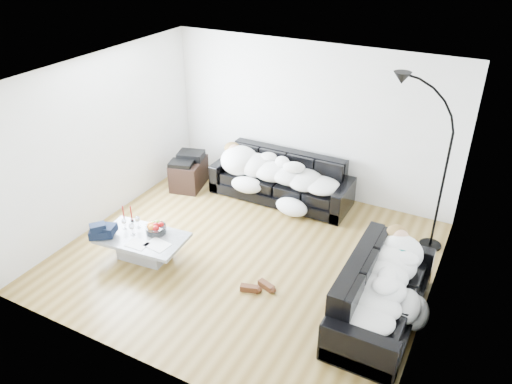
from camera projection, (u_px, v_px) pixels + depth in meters
The scene contains 24 objects.
ground at pixel (246, 255), 7.19m from camera, with size 5.00×5.00×0.00m, color brown.
wall_back at pixel (311, 121), 8.30m from camera, with size 5.00×0.02×2.60m, color silver.
wall_left at pixel (102, 140), 7.58m from camera, with size 0.02×4.50×2.60m, color silver.
wall_right at pixel (442, 223), 5.54m from camera, with size 0.02×4.50×2.60m, color silver.
ceiling at pixel (244, 78), 5.93m from camera, with size 5.00×5.00×0.00m, color white.
sofa_back at pixel (281, 178), 8.46m from camera, with size 2.39×0.83×0.78m, color black.
sofa_right at pixel (382, 291), 5.90m from camera, with size 1.98×0.85×0.80m, color black.
sleeper_back at pixel (280, 167), 8.31m from camera, with size 2.02×0.70×0.40m, color white, non-canonical shape.
sleeper_right at pixel (385, 276), 5.79m from camera, with size 1.70×0.72×0.41m, color white, non-canonical shape.
teal_cushion at pixel (394, 242), 6.24m from camera, with size 0.36×0.30×0.20m, color #0D5C57.
coffee_table at pixel (143, 247), 7.07m from camera, with size 1.22×0.71×0.36m, color #939699.
fruit_bowl at pixel (156, 227), 7.03m from camera, with size 0.29×0.29×0.18m, color white.
wine_glass_a at pixel (138, 222), 7.15m from camera, with size 0.08×0.08×0.18m, color white.
wine_glass_b at pixel (124, 224), 7.12m from camera, with size 0.07×0.07×0.17m, color white.
wine_glass_c at pixel (132, 229), 6.98m from camera, with size 0.08×0.08×0.19m, color white.
candle_left at pixel (123, 213), 7.29m from camera, with size 0.05×0.05×0.25m, color maroon.
candle_right at pixel (131, 214), 7.27m from camera, with size 0.05×0.05×0.26m, color maroon.
newspaper_a at pixel (157, 245), 6.80m from camera, with size 0.32×0.25×0.01m, color silver.
newspaper_b at pixel (137, 244), 6.81m from camera, with size 0.29×0.21×0.01m, color silver.
navy_jacket at pixel (101, 227), 6.90m from camera, with size 0.35×0.29×0.17m, color black, non-canonical shape.
shoes at pixel (257, 287), 6.52m from camera, with size 0.41×0.29×0.09m, color #472311, non-canonical shape.
av_cabinet at pixel (189, 173), 8.92m from camera, with size 0.50×0.72×0.50m, color black.
stereo at pixel (188, 158), 8.77m from camera, with size 0.44×0.34×0.13m, color black.
floor_lamp at pixel (443, 180), 6.87m from camera, with size 0.80×0.32×2.21m, color black, non-canonical shape.
Camera 1 is at (2.85, -5.10, 4.30)m, focal length 35.00 mm.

